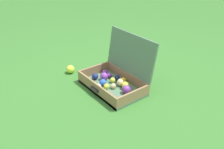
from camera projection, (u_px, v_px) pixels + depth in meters
The scene contains 3 objects.
ground_plane at pixel (110, 89), 2.34m from camera, with size 16.00×16.00×0.00m, color #336B28.
open_suitcase at pixel (117, 77), 2.34m from camera, with size 0.63×0.48×0.51m.
stray_ball_on_grass at pixel (70, 69), 2.62m from camera, with size 0.09×0.09×0.09m, color #CCDB38.
Camera 1 is at (1.59, -1.19, 1.25)m, focal length 38.54 mm.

